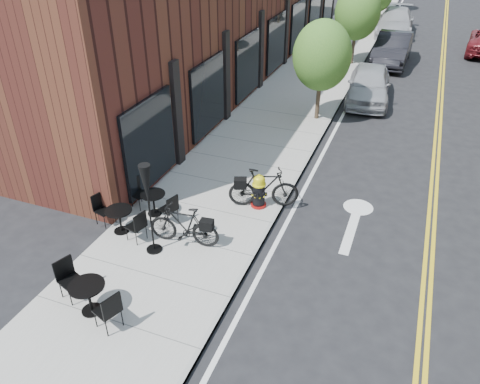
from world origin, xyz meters
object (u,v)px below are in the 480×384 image
at_px(patio_umbrella, 147,191).
at_px(parked_car_b, 393,49).
at_px(bicycle_right, 264,188).
at_px(bicycle_left, 184,225).
at_px(fire_hydrant, 259,191).
at_px(parked_car_c, 395,22).
at_px(bistro_set_a, 88,294).
at_px(bistro_set_b, 120,217).
at_px(bistro_set_c, 153,201).
at_px(parked_car_a, 369,84).

distance_m(patio_umbrella, parked_car_b, 19.17).
bearing_deg(parked_car_b, patio_umbrella, -100.00).
bearing_deg(bicycle_right, bicycle_left, 131.26).
height_order(fire_hydrant, parked_car_b, parked_car_b).
bearing_deg(parked_car_b, parked_car_c, 95.67).
distance_m(fire_hydrant, bistro_set_a, 5.44).
xyz_separation_m(bicycle_right, bistro_set_b, (-3.08, -2.50, -0.15)).
xyz_separation_m(bistro_set_c, patio_umbrella, (0.80, -1.40, 1.30)).
distance_m(patio_umbrella, parked_car_c, 25.87).
relative_size(fire_hydrant, patio_umbrella, 0.42).
distance_m(bicycle_left, bistro_set_b, 1.79).
relative_size(bicycle_left, parked_car_a, 0.41).
xyz_separation_m(fire_hydrant, parked_car_c, (1.45, 22.82, 0.19)).
xyz_separation_m(parked_car_a, parked_car_b, (0.37, 6.11, 0.05)).
relative_size(bistro_set_a, patio_umbrella, 0.74).
height_order(parked_car_a, parked_car_b, parked_car_b).
height_order(bicycle_left, bicycle_right, bicycle_right).
xyz_separation_m(bicycle_right, bistro_set_a, (-2.08, -5.13, -0.12)).
relative_size(fire_hydrant, bistro_set_a, 0.58).
distance_m(bicycle_right, parked_car_c, 22.81).
bearing_deg(parked_car_c, parked_car_b, -87.74).
bearing_deg(bistro_set_a, bistro_set_b, 130.33).
bearing_deg(patio_umbrella, parked_car_c, 82.88).
relative_size(bicycle_right, parked_car_a, 0.45).
height_order(bistro_set_c, parked_car_c, parked_car_c).
relative_size(fire_hydrant, bicycle_right, 0.52).
relative_size(bicycle_right, parked_car_b, 0.41).
relative_size(patio_umbrella, parked_car_b, 0.50).
bearing_deg(parked_car_a, bistro_set_c, -115.49).
relative_size(fire_hydrant, parked_car_b, 0.21).
xyz_separation_m(bistro_set_a, bistro_set_c, (-0.60, 3.66, -0.04)).
distance_m(bistro_set_b, patio_umbrella, 1.80).
bearing_deg(bistro_set_a, patio_umbrella, 104.51).
relative_size(bicycle_left, parked_car_b, 0.38).
relative_size(fire_hydrant, bicycle_left, 0.56).
bearing_deg(patio_umbrella, bicycle_left, 42.20).
relative_size(bistro_set_b, bistro_set_c, 1.03).
bearing_deg(parked_car_b, bicycle_left, -98.54).
distance_m(bicycle_left, parked_car_c, 25.25).
bearing_deg(bicycle_left, parked_car_c, 167.68).
distance_m(parked_car_b, parked_car_c, 6.90).
bearing_deg(patio_umbrella, bistro_set_c, 119.61).
height_order(patio_umbrella, parked_car_b, patio_umbrella).
bearing_deg(bistro_set_a, fire_hydrant, 88.52).
height_order(fire_hydrant, bicycle_left, bicycle_left).
distance_m(bicycle_right, bistro_set_a, 5.54).
bearing_deg(bistro_set_c, parked_car_c, 98.76).
bearing_deg(parked_car_c, patio_umbrella, -99.28).
relative_size(bistro_set_c, parked_car_a, 0.37).
distance_m(bicycle_right, bistro_set_c, 3.06).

